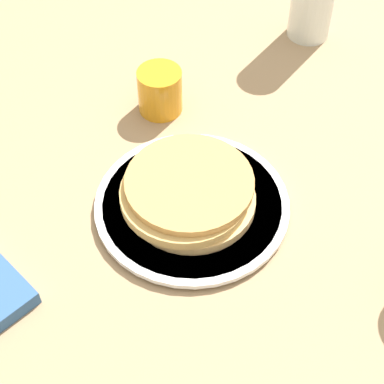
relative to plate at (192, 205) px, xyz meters
The scene contains 4 objects.
ground_plane 0.03m from the plate, 145.49° to the right, with size 4.00×4.00×0.00m, color #9E7F5B.
plate is the anchor object (origin of this frame).
pancake_stack 0.02m from the plate, 16.20° to the left, with size 0.17×0.17×0.04m.
juice_glass 0.20m from the plate, 55.56° to the right, with size 0.07×0.07×0.07m.
Camera 1 is at (-0.16, 0.51, 0.65)m, focal length 60.00 mm.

